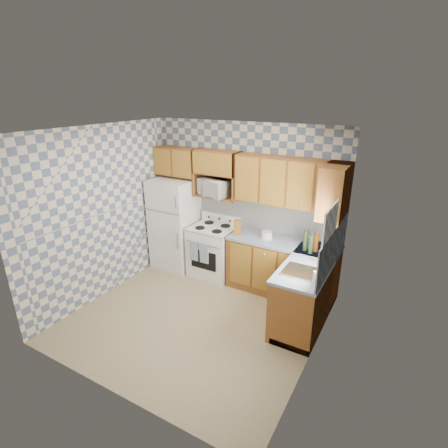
% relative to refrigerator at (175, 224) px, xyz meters
% --- Properties ---
extents(floor, '(3.40, 3.40, 0.00)m').
position_rel_refrigerator_xyz_m(floor, '(1.27, -1.25, -0.84)').
color(floor, '#887352').
rests_on(floor, ground).
extents(back_wall, '(3.40, 0.02, 2.70)m').
position_rel_refrigerator_xyz_m(back_wall, '(1.27, 0.35, 0.51)').
color(back_wall, slate).
rests_on(back_wall, ground).
extents(right_wall, '(0.02, 3.20, 2.70)m').
position_rel_refrigerator_xyz_m(right_wall, '(2.97, -1.25, 0.51)').
color(right_wall, slate).
rests_on(right_wall, ground).
extents(backsplash_back, '(2.60, 0.02, 0.56)m').
position_rel_refrigerator_xyz_m(backsplash_back, '(1.68, 0.34, 0.36)').
color(backsplash_back, silver).
rests_on(backsplash_back, back_wall).
extents(backsplash_right, '(0.02, 1.60, 0.56)m').
position_rel_refrigerator_xyz_m(backsplash_right, '(2.96, -0.45, 0.36)').
color(backsplash_right, silver).
rests_on(backsplash_right, right_wall).
extents(refrigerator, '(0.75, 0.70, 1.68)m').
position_rel_refrigerator_xyz_m(refrigerator, '(0.00, 0.00, 0.00)').
color(refrigerator, white).
rests_on(refrigerator, floor).
extents(stove_body, '(0.76, 0.65, 0.90)m').
position_rel_refrigerator_xyz_m(stove_body, '(0.80, 0.03, -0.39)').
color(stove_body, white).
rests_on(stove_body, floor).
extents(cooktop, '(0.76, 0.65, 0.02)m').
position_rel_refrigerator_xyz_m(cooktop, '(0.80, 0.03, 0.07)').
color(cooktop, silver).
rests_on(cooktop, stove_body).
extents(backguard, '(0.76, 0.08, 0.17)m').
position_rel_refrigerator_xyz_m(backguard, '(0.80, 0.30, 0.16)').
color(backguard, white).
rests_on(backguard, cooktop).
extents(dish_towel_left, '(0.16, 0.02, 0.35)m').
position_rel_refrigerator_xyz_m(dish_towel_left, '(0.62, -0.32, -0.28)').
color(dish_towel_left, navy).
rests_on(dish_towel_left, stove_body).
extents(dish_towel_right, '(0.16, 0.02, 0.35)m').
position_rel_refrigerator_xyz_m(dish_towel_right, '(0.83, -0.32, -0.28)').
color(dish_towel_right, navy).
rests_on(dish_towel_right, stove_body).
extents(base_cabinets_back, '(1.75, 0.60, 0.88)m').
position_rel_refrigerator_xyz_m(base_cabinets_back, '(2.10, 0.05, -0.40)').
color(base_cabinets_back, brown).
rests_on(base_cabinets_back, floor).
extents(base_cabinets_right, '(0.60, 1.60, 0.88)m').
position_rel_refrigerator_xyz_m(base_cabinets_right, '(2.67, -0.45, -0.40)').
color(base_cabinets_right, brown).
rests_on(base_cabinets_right, floor).
extents(countertop_back, '(1.77, 0.63, 0.04)m').
position_rel_refrigerator_xyz_m(countertop_back, '(2.10, 0.05, 0.06)').
color(countertop_back, gray).
rests_on(countertop_back, base_cabinets_back).
extents(countertop_right, '(0.63, 1.60, 0.04)m').
position_rel_refrigerator_xyz_m(countertop_right, '(2.67, -0.45, 0.06)').
color(countertop_right, gray).
rests_on(countertop_right, base_cabinets_right).
extents(upper_cabinets_back, '(1.75, 0.33, 0.74)m').
position_rel_refrigerator_xyz_m(upper_cabinets_back, '(2.10, 0.19, 1.01)').
color(upper_cabinets_back, brown).
rests_on(upper_cabinets_back, back_wall).
extents(upper_cabinets_fridge, '(0.82, 0.33, 0.50)m').
position_rel_refrigerator_xyz_m(upper_cabinets_fridge, '(-0.02, 0.19, 1.13)').
color(upper_cabinets_fridge, brown).
rests_on(upper_cabinets_fridge, back_wall).
extents(upper_cabinets_right, '(0.33, 0.70, 0.74)m').
position_rel_refrigerator_xyz_m(upper_cabinets_right, '(2.81, 0.00, 1.01)').
color(upper_cabinets_right, brown).
rests_on(upper_cabinets_right, right_wall).
extents(microwave_shelf, '(0.80, 0.33, 0.03)m').
position_rel_refrigerator_xyz_m(microwave_shelf, '(0.80, 0.19, 0.60)').
color(microwave_shelf, brown).
rests_on(microwave_shelf, back_wall).
extents(microwave, '(0.61, 0.49, 0.30)m').
position_rel_refrigerator_xyz_m(microwave, '(0.78, 0.15, 0.76)').
color(microwave, white).
rests_on(microwave, microwave_shelf).
extents(sink, '(0.48, 0.40, 0.03)m').
position_rel_refrigerator_xyz_m(sink, '(2.67, -0.80, 0.09)').
color(sink, '#B7B7BC').
rests_on(sink, countertop_right).
extents(window, '(0.02, 0.66, 0.86)m').
position_rel_refrigerator_xyz_m(window, '(2.96, -0.80, 0.61)').
color(window, white).
rests_on(window, right_wall).
extents(bottle_0, '(0.07, 0.07, 0.31)m').
position_rel_refrigerator_xyz_m(bottle_0, '(2.49, -0.11, 0.24)').
color(bottle_0, black).
rests_on(bottle_0, countertop_back).
extents(bottle_1, '(0.07, 0.07, 0.29)m').
position_rel_refrigerator_xyz_m(bottle_1, '(2.59, -0.17, 0.23)').
color(bottle_1, black).
rests_on(bottle_1, countertop_back).
extents(bottle_2, '(0.07, 0.07, 0.27)m').
position_rel_refrigerator_xyz_m(bottle_2, '(2.64, -0.07, 0.22)').
color(bottle_2, '#5D280B').
rests_on(bottle_2, countertop_back).
extents(knife_block, '(0.14, 0.14, 0.24)m').
position_rel_refrigerator_xyz_m(knife_block, '(1.32, -0.04, 0.20)').
color(knife_block, brown).
rests_on(knife_block, countertop_back).
extents(electric_kettle, '(0.14, 0.14, 0.18)m').
position_rel_refrigerator_xyz_m(electric_kettle, '(2.55, 0.01, 0.17)').
color(electric_kettle, white).
rests_on(electric_kettle, countertop_back).
extents(food_containers, '(0.18, 0.18, 0.12)m').
position_rel_refrigerator_xyz_m(food_containers, '(1.83, 0.01, 0.14)').
color(food_containers, beige).
rests_on(food_containers, countertop_back).
extents(soap_bottle, '(0.06, 0.06, 0.17)m').
position_rel_refrigerator_xyz_m(soap_bottle, '(2.89, -1.00, 0.17)').
color(soap_bottle, beige).
rests_on(soap_bottle, countertop_right).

